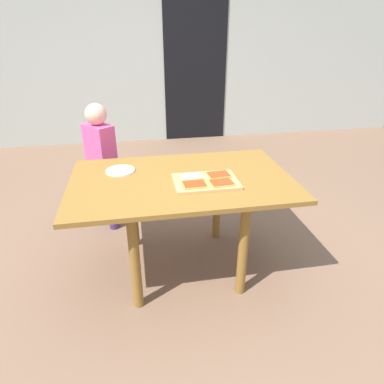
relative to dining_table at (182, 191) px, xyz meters
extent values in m
plane|color=brown|center=(0.00, 0.00, -0.61)|extent=(16.00, 16.00, 0.00)
cube|color=#ADB2A8|center=(0.00, 3.15, 0.66)|extent=(8.00, 0.20, 2.54)
cube|color=black|center=(0.67, 3.05, 0.39)|extent=(0.90, 0.02, 2.00)
cube|color=brown|center=(0.00, 0.00, 0.08)|extent=(1.40, 0.87, 0.03)
cylinder|color=brown|center=(-0.33, -0.33, -0.27)|extent=(0.06, 0.06, 0.67)
cylinder|color=brown|center=(0.33, -0.33, -0.27)|extent=(0.06, 0.06, 0.67)
cylinder|color=brown|center=(-0.33, 0.33, -0.27)|extent=(0.06, 0.06, 0.67)
cylinder|color=brown|center=(0.33, 0.33, -0.27)|extent=(0.06, 0.06, 0.67)
cube|color=tan|center=(0.14, -0.10, 0.10)|extent=(0.39, 0.28, 0.02)
cube|color=#D7A751|center=(0.05, -0.05, 0.11)|extent=(0.15, 0.11, 0.01)
cube|color=#F4DA8F|center=(0.05, -0.05, 0.12)|extent=(0.14, 0.10, 0.00)
cube|color=#D7A751|center=(0.23, -0.04, 0.11)|extent=(0.15, 0.12, 0.01)
cube|color=#AC3D16|center=(0.23, -0.04, 0.12)|extent=(0.14, 0.11, 0.00)
cube|color=#D7A751|center=(0.22, -0.17, 0.11)|extent=(0.16, 0.12, 0.01)
cube|color=#AC3D16|center=(0.22, -0.17, 0.12)|extent=(0.14, 0.11, 0.00)
cube|color=#D7A751|center=(0.05, -0.16, 0.11)|extent=(0.15, 0.11, 0.01)
cube|color=#AC3D16|center=(0.05, -0.16, 0.12)|extent=(0.13, 0.10, 0.00)
cylinder|color=white|center=(-0.38, 0.18, 0.10)|extent=(0.19, 0.19, 0.01)
cylinder|color=#432A66|center=(-0.59, 0.72, -0.36)|extent=(0.09, 0.09, 0.48)
cylinder|color=#432A66|center=(-0.50, 0.61, -0.36)|extent=(0.09, 0.09, 0.48)
cube|color=#E54C8C|center=(-0.55, 0.67, 0.08)|extent=(0.26, 0.27, 0.41)
sphere|color=#E7AC94|center=(-0.55, 0.67, 0.37)|extent=(0.16, 0.16, 0.16)
camera|label=1|loc=(-0.27, -1.90, 0.95)|focal=30.91mm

